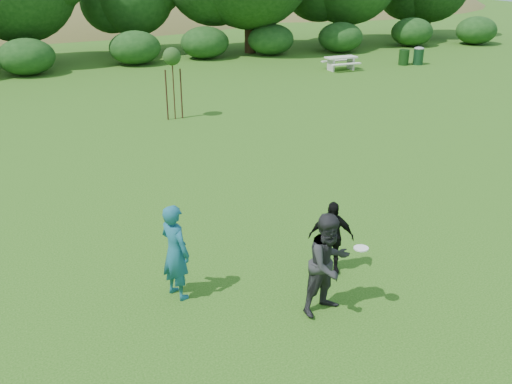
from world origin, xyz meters
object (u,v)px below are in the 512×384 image
player_black (331,237)px  trash_can_near (404,57)px  player_grey (329,264)px  sapling (172,58)px  trash_can_lidded (418,55)px  picnic_table (341,61)px  player_teal (175,252)px

player_black → trash_can_near: 25.12m
player_grey → sapling: bearing=71.9°
player_black → trash_can_lidded: player_black is taller
picnic_table → trash_can_lidded: (5.19, -0.25, 0.02)m
player_black → trash_can_lidded: 25.50m
sapling → picnic_table: 13.34m
player_teal → trash_can_near: bearing=-68.7°
player_black → trash_can_lidded: bearing=74.5°
player_black → trash_can_lidded: size_ratio=1.51×
player_grey → trash_can_lidded: (17.60, 20.37, -0.44)m
player_teal → trash_can_near: player_teal is taller
trash_can_near → player_grey: bearing=-129.1°
player_teal → player_black: size_ratio=1.21×
player_black → trash_can_near: player_black is taller
player_black → sapling: bearing=115.2°
player_black → picnic_table: bearing=84.9°
picnic_table → trash_can_near: bearing=-0.1°
sapling → trash_can_lidded: 17.92m
sapling → trash_can_lidded: size_ratio=2.71×
trash_can_near → sapling: bearing=-157.7°
picnic_table → trash_can_lidded: trash_can_lidded is taller
trash_can_lidded → picnic_table: bearing=177.3°
player_grey → picnic_table: bearing=44.5°
player_teal → player_black: 3.22m
player_black → trash_can_lidded: (16.84, 19.14, -0.25)m
player_teal → picnic_table: bearing=-61.4°
player_grey → trash_can_lidded: player_grey is taller
player_black → picnic_table: 22.62m
trash_can_near → picnic_table: (-4.32, 0.00, 0.07)m
player_black → trash_can_near: size_ratio=1.77×
trash_can_near → player_teal: bearing=-135.2°
player_teal → player_grey: size_ratio=0.98×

